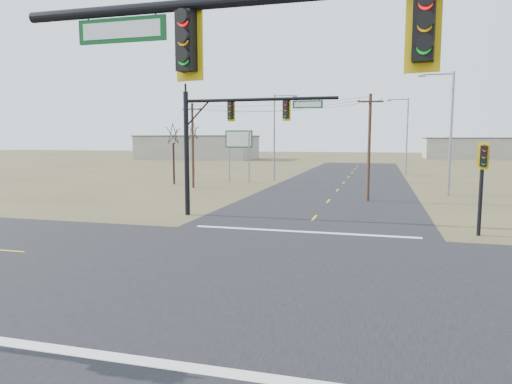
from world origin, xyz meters
TOP-DOWN VIEW (x-y plane):
  - ground at (0.00, 0.00)m, footprint 320.00×320.00m
  - road_ew at (0.00, 0.00)m, footprint 160.00×14.00m
  - road_ns at (0.00, 0.00)m, footprint 14.00×160.00m
  - stop_bar_near at (0.00, -7.50)m, footprint 12.00×0.40m
  - stop_bar_far at (0.00, 7.50)m, footprint 12.00×0.40m
  - mast_arm_near at (4.91, -8.31)m, footprint 11.41×0.49m
  - mast_arm_far at (-5.38, 11.13)m, footprint 9.76×0.54m
  - pedestal_signal_ne at (8.84, 8.92)m, footprint 0.65×0.57m
  - utility_pole_near at (3.01, 20.91)m, footprint 2.01×0.70m
  - utility_pole_far at (-14.33, 26.60)m, footprint 2.07×0.24m
  - highway_sign at (-11.65, 33.64)m, footprint 3.14×0.38m
  - streetlight_a at (9.45, 26.31)m, footprint 2.97×0.39m
  - streetlight_b at (7.18, 50.68)m, footprint 2.93×0.30m
  - streetlight_c at (-8.05, 36.85)m, footprint 2.83×0.34m
  - bare_tree_a at (-17.86, 29.58)m, footprint 3.00×3.00m
  - bare_tree_b at (-20.58, 41.50)m, footprint 3.45×3.45m
  - warehouse_left at (-40.00, 90.00)m, footprint 28.00×14.00m
  - warehouse_mid at (25.00, 110.00)m, footprint 20.00×12.00m

SIDE VIEW (x-z plane):
  - ground at x=0.00m, z-range 0.00..0.00m
  - road_ew at x=0.00m, z-range 0.00..0.02m
  - road_ns at x=0.00m, z-range 0.00..0.02m
  - stop_bar_near at x=0.00m, z-range 0.03..0.03m
  - stop_bar_far at x=0.00m, z-range 0.03..0.03m
  - warehouse_mid at x=25.00m, z-range 0.00..5.00m
  - warehouse_left at x=-40.00m, z-range 0.00..5.50m
  - pedestal_signal_ne at x=8.84m, z-range 1.04..5.82m
  - highway_sign at x=-11.65m, z-range 1.24..7.14m
  - utility_pole_near at x=3.01m, z-range 0.20..8.62m
  - utility_pole_far at x=-14.33m, z-range 0.20..8.67m
  - bare_tree_a at x=-17.86m, z-range 2.05..9.07m
  - mast_arm_far at x=-5.38m, z-range 1.71..9.62m
  - streetlight_c at x=-8.05m, z-range 0.62..10.77m
  - mast_arm_near at x=4.91m, z-range 1.76..9.64m
  - streetlight_b at x=7.18m, z-range 0.65..11.19m
  - streetlight_a at x=9.45m, z-range 0.65..11.27m
  - bare_tree_b at x=-20.58m, z-range 2.27..9.85m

